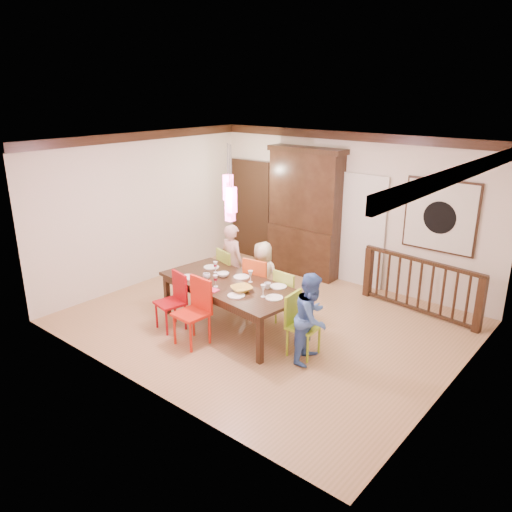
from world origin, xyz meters
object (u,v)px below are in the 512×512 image
Objects in this scene: chair_far_left at (233,271)px; person_far_mid at (263,276)px; dining_table at (231,287)px; china_hutch at (305,212)px; chair_end_right at (304,321)px; balustrade at (420,285)px; person_far_left at (232,262)px; person_end_right at (312,318)px.

person_far_mid is (0.67, 0.02, 0.06)m from chair_far_left.
china_hutch is at bearing 107.16° from dining_table.
china_hutch reaches higher than chair_end_right.
chair_far_left and balustrade have the same top height.
chair_far_left is 0.44× the size of balustrade.
person_far_mid is at bearing -76.18° from china_hutch.
person_far_mid is at bearing 99.87° from dining_table.
balustrade is at bearing -20.05° from chair_end_right.
balustrade is at bearing -7.55° from china_hutch.
person_far_left reaches higher than chair_end_right.
chair_end_right is at bearing 62.01° from person_end_right.
balustrade is at bearing -134.15° from chair_far_left.
person_far_mid is at bearing 55.07° from chair_end_right.
person_end_right is at bearing 165.23° from person_far_left.
balustrade is (2.08, 2.44, -0.18)m from dining_table.
person_far_mid is (-1.44, 0.85, 0.08)m from chair_end_right.
person_far_mid is at bearing 49.22° from person_end_right.
person_end_right reaches higher than chair_end_right.
dining_table is at bearing 76.54° from person_end_right.
china_hutch is 2.75m from balustrade.
balustrade is 1.68× the size of person_end_right.
person_far_left reaches higher than dining_table.
china_hutch is (-1.92, 2.79, 0.77)m from chair_end_right.
china_hutch reaches higher than person_end_right.
person_far_mid reaches higher than dining_table.
chair_far_left is 0.74× the size of person_end_right.
person_end_right is (2.27, -0.88, 0.10)m from chair_far_left.
person_end_right reaches higher than balustrade.
dining_table is 3.21m from balustrade.
chair_end_right is 0.21m from person_end_right.
china_hutch is (-0.53, 2.79, 0.61)m from dining_table.
dining_table is 1.16× the size of balustrade.
dining_table is 1.55m from person_end_right.
person_far_left reaches higher than person_far_mid.
chair_far_left is 2.27m from chair_end_right.
china_hutch is 1.84× the size of person_far_left.
chair_end_right is 0.76× the size of person_far_mid.
person_end_right reaches higher than chair_far_left.
chair_end_right is at bearing 164.88° from person_far_left.
person_far_left reaches higher than balustrade.
person_far_mid is (-2.13, -1.59, 0.11)m from balustrade.
person_end_right is at bearing 138.97° from person_far_mid.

